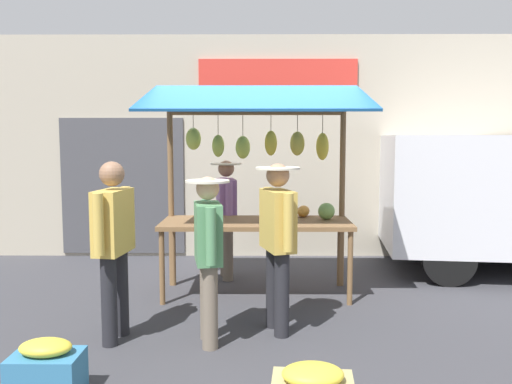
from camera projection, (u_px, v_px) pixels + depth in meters
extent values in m
plane|color=#38383D|center=(256.00, 294.00, 6.35)|extent=(40.00, 40.00, 0.00)
cube|color=#B2A893|center=(257.00, 147.00, 8.37)|extent=(9.00, 0.25, 3.40)
cube|color=red|center=(278.00, 78.00, 8.12)|extent=(2.40, 0.06, 0.56)
cube|color=#47474C|center=(123.00, 186.00, 8.31)|extent=(1.90, 0.04, 2.10)
cube|color=brown|center=(256.00, 223.00, 6.27)|extent=(2.20, 0.90, 0.05)
cylinder|color=brown|center=(162.00, 268.00, 5.93)|extent=(0.06, 0.06, 0.83)
cylinder|color=brown|center=(350.00, 268.00, 5.92)|extent=(0.06, 0.06, 0.83)
cylinder|color=brown|center=(173.00, 253.00, 6.71)|extent=(0.06, 0.06, 0.83)
cylinder|color=brown|center=(340.00, 253.00, 6.69)|extent=(0.06, 0.06, 0.83)
cylinder|color=brown|center=(171.00, 192.00, 6.64)|extent=(0.07, 0.07, 2.35)
cylinder|color=brown|center=(342.00, 192.00, 6.62)|extent=(0.07, 0.07, 2.35)
cylinder|color=brown|center=(256.00, 113.00, 6.53)|extent=(2.12, 0.06, 0.06)
cube|color=#19518C|center=(256.00, 97.00, 5.97)|extent=(2.50, 1.46, 0.39)
cylinder|color=brown|center=(323.00, 123.00, 6.48)|extent=(0.01, 0.01, 0.24)
ellipsoid|color=yellow|center=(322.00, 146.00, 6.51)|extent=(0.20, 0.22, 0.33)
cylinder|color=brown|center=(297.00, 122.00, 6.53)|extent=(0.01, 0.01, 0.23)
ellipsoid|color=gold|center=(297.00, 144.00, 6.56)|extent=(0.19, 0.15, 0.30)
cylinder|color=brown|center=(271.00, 122.00, 6.53)|extent=(0.01, 0.01, 0.21)
ellipsoid|color=yellow|center=(271.00, 143.00, 6.55)|extent=(0.20, 0.19, 0.31)
cylinder|color=brown|center=(243.00, 124.00, 6.54)|extent=(0.01, 0.01, 0.28)
ellipsoid|color=#B2CC4C|center=(243.00, 147.00, 6.57)|extent=(0.25, 0.26, 0.28)
cylinder|color=brown|center=(218.00, 124.00, 6.49)|extent=(0.01, 0.01, 0.27)
ellipsoid|color=#B2CC4C|center=(218.00, 146.00, 6.52)|extent=(0.20, 0.20, 0.27)
cylinder|color=brown|center=(193.00, 120.00, 6.54)|extent=(0.01, 0.01, 0.18)
ellipsoid|color=#B2CC4C|center=(193.00, 139.00, 6.56)|extent=(0.27, 0.28, 0.27)
sphere|color=#729E4C|center=(326.00, 211.00, 6.36)|extent=(0.20, 0.20, 0.20)
ellipsoid|color=orange|center=(303.00, 211.00, 6.57)|extent=(0.22, 0.26, 0.14)
ellipsoid|color=gold|center=(202.00, 217.00, 6.23)|extent=(0.22, 0.19, 0.10)
cylinder|color=#726656|center=(225.00, 247.00, 7.19)|extent=(0.14, 0.14, 0.77)
cylinder|color=#726656|center=(228.00, 251.00, 6.94)|extent=(0.14, 0.14, 0.77)
cube|color=#93669E|center=(226.00, 200.00, 7.00)|extent=(0.30, 0.50, 0.54)
cylinder|color=#93669E|center=(224.00, 196.00, 7.28)|extent=(0.09, 0.09, 0.50)
cylinder|color=#93669E|center=(229.00, 201.00, 6.71)|extent=(0.09, 0.09, 0.50)
sphere|color=#8C664C|center=(226.00, 169.00, 6.95)|extent=(0.21, 0.21, 0.21)
cylinder|color=beige|center=(226.00, 164.00, 6.95)|extent=(0.40, 0.40, 0.02)
cylinder|color=#232328|center=(109.00, 301.00, 4.75)|extent=(0.14, 0.14, 0.81)
cylinder|color=#232328|center=(121.00, 292.00, 5.02)|extent=(0.14, 0.14, 0.81)
cube|color=gold|center=(113.00, 222.00, 4.81)|extent=(0.28, 0.52, 0.57)
cylinder|color=gold|center=(98.00, 224.00, 4.51)|extent=(0.09, 0.09, 0.53)
cylinder|color=gold|center=(126.00, 214.00, 5.11)|extent=(0.09, 0.09, 0.53)
sphere|color=#8C664C|center=(112.00, 174.00, 4.77)|extent=(0.22, 0.22, 0.22)
cylinder|color=#726656|center=(210.00, 307.00, 4.68)|extent=(0.14, 0.14, 0.75)
cylinder|color=#726656|center=(208.00, 299.00, 4.93)|extent=(0.14, 0.14, 0.75)
cube|color=#518C5B|center=(208.00, 233.00, 4.74)|extent=(0.30, 0.48, 0.53)
cylinder|color=#518C5B|center=(211.00, 236.00, 4.46)|extent=(0.09, 0.09, 0.49)
cylinder|color=#518C5B|center=(206.00, 225.00, 5.02)|extent=(0.09, 0.09, 0.49)
sphere|color=tan|center=(208.00, 188.00, 4.70)|extent=(0.21, 0.21, 0.21)
cylinder|color=beige|center=(208.00, 181.00, 4.69)|extent=(0.39, 0.39, 0.02)
cylinder|color=#232328|center=(282.00, 295.00, 4.97)|extent=(0.14, 0.14, 0.80)
cylinder|color=#232328|center=(273.00, 287.00, 5.23)|extent=(0.14, 0.14, 0.80)
cube|color=gold|center=(278.00, 220.00, 5.03)|extent=(0.35, 0.52, 0.56)
cylinder|color=gold|center=(288.00, 222.00, 4.74)|extent=(0.09, 0.09, 0.52)
cylinder|color=gold|center=(268.00, 213.00, 5.32)|extent=(0.09, 0.09, 0.52)
sphere|color=#A87A5B|center=(278.00, 175.00, 4.99)|extent=(0.22, 0.22, 0.22)
cylinder|color=beige|center=(278.00, 168.00, 4.98)|extent=(0.42, 0.42, 0.02)
cube|color=black|center=(451.00, 171.00, 7.40)|extent=(1.60, 1.96, 0.68)
cylinder|color=black|center=(449.00, 259.00, 6.71)|extent=(0.68, 0.25, 0.66)
cylinder|color=black|center=(424.00, 236.00, 8.35)|extent=(0.68, 0.25, 0.66)
cube|color=teal|center=(47.00, 375.00, 3.84)|extent=(0.49, 0.35, 0.31)
ellipsoid|color=yellow|center=(45.00, 347.00, 3.82)|extent=(0.37, 0.26, 0.12)
ellipsoid|color=yellow|center=(313.00, 374.00, 3.37)|extent=(0.39, 0.31, 0.12)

